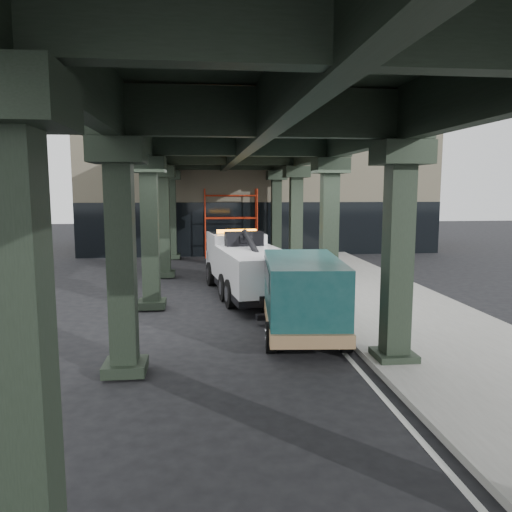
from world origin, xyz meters
TOP-DOWN VIEW (x-y plane):
  - ground at (0.00, 0.00)m, footprint 90.00×90.00m
  - sidewalk at (4.50, 2.00)m, footprint 5.00×40.00m
  - lane_stripe at (1.70, 2.00)m, footprint 0.12×38.00m
  - viaduct at (-0.40, 2.00)m, footprint 7.40×32.00m
  - building at (2.00, 20.00)m, footprint 22.00×10.00m
  - scaffolding at (0.00, 14.64)m, footprint 3.08×0.88m
  - tow_truck at (-0.07, 3.98)m, footprint 3.06×7.75m
  - towed_van at (0.99, -1.30)m, footprint 2.52×5.42m

SIDE VIEW (x-z plane):
  - ground at x=0.00m, z-range 0.00..0.00m
  - lane_stripe at x=1.70m, z-range 0.00..0.01m
  - sidewalk at x=4.50m, z-range 0.00..0.15m
  - towed_van at x=0.99m, z-range 0.08..2.22m
  - tow_truck at x=-0.07m, z-range -0.03..2.45m
  - scaffolding at x=0.00m, z-range 0.11..4.11m
  - building at x=2.00m, z-range 0.00..8.00m
  - viaduct at x=-0.40m, z-range 2.26..8.66m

